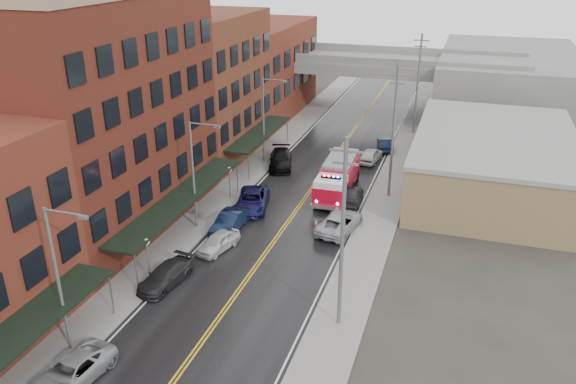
% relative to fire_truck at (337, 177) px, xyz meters
% --- Properties ---
extents(road, '(11.00, 160.00, 0.02)m').
position_rel_fire_truck_xyz_m(road, '(-2.55, -4.12, -1.70)').
color(road, black).
rests_on(road, ground).
extents(sidewalk_left, '(3.00, 160.00, 0.15)m').
position_rel_fire_truck_xyz_m(sidewalk_left, '(-9.85, -4.12, -1.64)').
color(sidewalk_left, slate).
rests_on(sidewalk_left, ground).
extents(sidewalk_right, '(3.00, 160.00, 0.15)m').
position_rel_fire_truck_xyz_m(sidewalk_right, '(4.75, -4.12, -1.64)').
color(sidewalk_right, slate).
rests_on(sidewalk_right, ground).
extents(curb_left, '(0.30, 160.00, 0.15)m').
position_rel_fire_truck_xyz_m(curb_left, '(-8.20, -4.12, -1.64)').
color(curb_left, gray).
rests_on(curb_left, ground).
extents(curb_right, '(0.30, 160.00, 0.15)m').
position_rel_fire_truck_xyz_m(curb_right, '(3.10, -4.12, -1.64)').
color(curb_right, gray).
rests_on(curb_right, ground).
extents(brick_building_b, '(9.00, 20.00, 18.00)m').
position_rel_fire_truck_xyz_m(brick_building_b, '(-15.85, -11.12, 7.29)').
color(brick_building_b, '#541F16').
rests_on(brick_building_b, ground).
extents(brick_building_c, '(9.00, 15.00, 15.00)m').
position_rel_fire_truck_xyz_m(brick_building_c, '(-15.85, 6.38, 5.79)').
color(brick_building_c, brown).
rests_on(brick_building_c, ground).
extents(brick_building_far, '(9.00, 20.00, 12.00)m').
position_rel_fire_truck_xyz_m(brick_building_far, '(-15.85, 23.88, 4.29)').
color(brick_building_far, brown).
rests_on(brick_building_far, ground).
extents(tan_building, '(14.00, 22.00, 5.00)m').
position_rel_fire_truck_xyz_m(tan_building, '(13.45, 5.88, 0.79)').
color(tan_building, '#93784F').
rests_on(tan_building, ground).
extents(right_far_block, '(18.00, 30.00, 8.00)m').
position_rel_fire_truck_xyz_m(right_far_block, '(15.45, 35.88, 2.29)').
color(right_far_block, slate).
rests_on(right_far_block, ground).
extents(awning_1, '(2.60, 18.00, 3.09)m').
position_rel_fire_truck_xyz_m(awning_1, '(-10.04, -11.12, 1.28)').
color(awning_1, black).
rests_on(awning_1, ground).
extents(awning_2, '(2.60, 13.00, 3.09)m').
position_rel_fire_truck_xyz_m(awning_2, '(-10.04, 6.38, 1.27)').
color(awning_2, black).
rests_on(awning_2, ground).
extents(globe_lamp_1, '(0.44, 0.44, 3.12)m').
position_rel_fire_truck_xyz_m(globe_lamp_1, '(-8.95, -18.12, 0.60)').
color(globe_lamp_1, '#59595B').
rests_on(globe_lamp_1, ground).
extents(globe_lamp_2, '(0.44, 0.44, 3.12)m').
position_rel_fire_truck_xyz_m(globe_lamp_2, '(-8.95, -4.12, 0.60)').
color(globe_lamp_2, '#59595B').
rests_on(globe_lamp_2, ground).
extents(street_lamp_0, '(2.64, 0.22, 9.00)m').
position_rel_fire_truck_xyz_m(street_lamp_0, '(-9.10, -26.12, 3.47)').
color(street_lamp_0, '#59595B').
rests_on(street_lamp_0, ground).
extents(street_lamp_1, '(2.64, 0.22, 9.00)m').
position_rel_fire_truck_xyz_m(street_lamp_1, '(-9.10, -10.12, 3.47)').
color(street_lamp_1, '#59595B').
rests_on(street_lamp_1, ground).
extents(street_lamp_2, '(2.64, 0.22, 9.00)m').
position_rel_fire_truck_xyz_m(street_lamp_2, '(-9.10, 5.88, 3.47)').
color(street_lamp_2, '#59595B').
rests_on(street_lamp_2, ground).
extents(utility_pole_0, '(1.80, 0.24, 12.00)m').
position_rel_fire_truck_xyz_m(utility_pole_0, '(4.65, -19.12, 4.60)').
color(utility_pole_0, '#59595B').
rests_on(utility_pole_0, ground).
extents(utility_pole_1, '(1.80, 0.24, 12.00)m').
position_rel_fire_truck_xyz_m(utility_pole_1, '(4.65, 0.88, 4.60)').
color(utility_pole_1, '#59595B').
rests_on(utility_pole_1, ground).
extents(utility_pole_2, '(1.80, 0.24, 12.00)m').
position_rel_fire_truck_xyz_m(utility_pole_2, '(4.65, 20.88, 4.60)').
color(utility_pole_2, '#59595B').
rests_on(utility_pole_2, ground).
extents(overpass, '(40.00, 10.00, 7.50)m').
position_rel_fire_truck_xyz_m(overpass, '(-2.55, 27.88, 4.27)').
color(overpass, slate).
rests_on(overpass, ground).
extents(fire_truck, '(3.67, 8.73, 3.16)m').
position_rel_fire_truck_xyz_m(fire_truck, '(0.00, 0.00, 0.00)').
color(fire_truck, '#B3081E').
rests_on(fire_truck, ground).
extents(parked_car_left_2, '(2.99, 5.35, 1.41)m').
position_rel_fire_truck_xyz_m(parked_car_left_2, '(-7.55, -28.32, -1.00)').
color(parked_car_left_2, '#93969A').
rests_on(parked_car_left_2, ground).
extents(parked_car_left_3, '(2.57, 4.96, 1.37)m').
position_rel_fire_truck_xyz_m(parked_car_left_3, '(-7.55, -18.42, -1.02)').
color(parked_car_left_3, '#242426').
rests_on(parked_car_left_3, ground).
extents(parked_car_left_4, '(2.52, 4.26, 1.36)m').
position_rel_fire_truck_xyz_m(parked_car_left_4, '(-6.15, -12.92, -1.03)').
color(parked_car_left_4, silver).
rests_on(parked_car_left_4, ground).
extents(parked_car_left_5, '(1.83, 4.78, 1.55)m').
position_rel_fire_truck_xyz_m(parked_car_left_5, '(-6.58, -9.76, -0.93)').
color(parked_car_left_5, '#0E1A34').
rests_on(parked_car_left_5, ground).
extents(parked_car_left_6, '(3.84, 6.07, 1.56)m').
position_rel_fire_truck_xyz_m(parked_car_left_6, '(-6.35, -5.32, -0.93)').
color(parked_car_left_6, '#121244').
rests_on(parked_car_left_6, ground).
extents(parked_car_left_7, '(3.83, 6.04, 1.63)m').
position_rel_fire_truck_xyz_m(parked_car_left_7, '(-7.24, 5.08, -0.90)').
color(parked_car_left_7, black).
rests_on(parked_car_left_7, ground).
extents(parked_car_right_0, '(3.37, 5.82, 1.52)m').
position_rel_fire_truck_xyz_m(parked_car_right_0, '(1.88, -7.05, -0.95)').
color(parked_car_right_0, '#A6A8AE').
rests_on(parked_car_right_0, ground).
extents(parked_car_right_1, '(2.36, 4.93, 1.39)m').
position_rel_fire_truck_xyz_m(parked_car_right_1, '(1.64, -1.43, -1.02)').
color(parked_car_right_1, '#29292C').
rests_on(parked_car_right_1, ground).
extents(parked_car_right_2, '(2.20, 4.49, 1.47)m').
position_rel_fire_truck_xyz_m(parked_car_right_2, '(1.44, 9.48, -0.97)').
color(parked_car_right_2, silver).
rests_on(parked_car_right_2, ground).
extents(parked_car_right_3, '(2.49, 4.42, 1.38)m').
position_rel_fire_truck_xyz_m(parked_car_right_3, '(2.29, 13.68, -1.02)').
color(parked_car_right_3, black).
rests_on(parked_car_right_3, ground).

